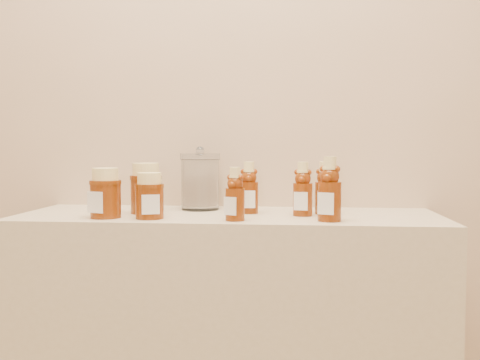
# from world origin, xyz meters

# --- Properties ---
(wall_back) EXTENTS (3.50, 0.02, 2.70)m
(wall_back) POSITION_xyz_m (0.00, 1.75, 1.35)
(wall_back) COLOR tan
(wall_back) RESTS_ON ground
(bear_bottle_back_left) EXTENTS (0.06, 0.06, 0.17)m
(bear_bottle_back_left) POSITION_xyz_m (0.06, 1.57, 0.98)
(bear_bottle_back_left) COLOR #5C2107
(bear_bottle_back_left) RESTS_ON display_table
(bear_bottle_back_mid) EXTENTS (0.07, 0.07, 0.17)m
(bear_bottle_back_mid) POSITION_xyz_m (0.21, 1.53, 0.99)
(bear_bottle_back_mid) COLOR #5C2107
(bear_bottle_back_mid) RESTS_ON display_table
(bear_bottle_back_right) EXTENTS (0.06, 0.06, 0.17)m
(bear_bottle_back_right) POSITION_xyz_m (0.27, 1.58, 0.99)
(bear_bottle_back_right) COLOR #5C2107
(bear_bottle_back_right) RESTS_ON display_table
(bear_bottle_front_left) EXTENTS (0.07, 0.07, 0.16)m
(bear_bottle_front_left) POSITION_xyz_m (0.03, 1.42, 0.98)
(bear_bottle_front_left) COLOR #5C2107
(bear_bottle_front_left) RESTS_ON display_table
(bear_bottle_front_right) EXTENTS (0.08, 0.08, 0.19)m
(bear_bottle_front_right) POSITION_xyz_m (0.28, 1.43, 0.99)
(bear_bottle_front_right) COLOR #5C2107
(bear_bottle_front_right) RESTS_ON display_table
(honey_jar_left) EXTENTS (0.11, 0.11, 0.14)m
(honey_jar_left) POSITION_xyz_m (-0.32, 1.44, 0.97)
(honey_jar_left) COLOR #5C2107
(honey_jar_left) RESTS_ON display_table
(honey_jar_back) EXTENTS (0.12, 0.12, 0.15)m
(honey_jar_back) POSITION_xyz_m (-0.24, 1.55, 0.97)
(honey_jar_back) COLOR #5C2107
(honey_jar_back) RESTS_ON display_table
(honey_jar_front) EXTENTS (0.10, 0.10, 0.12)m
(honey_jar_front) POSITION_xyz_m (-0.20, 1.43, 0.96)
(honey_jar_front) COLOR #5C2107
(honey_jar_front) RESTS_ON display_table
(glass_canister) EXTENTS (0.15, 0.15, 0.19)m
(glass_canister) POSITION_xyz_m (-0.10, 1.65, 0.99)
(glass_canister) COLOR white
(glass_canister) RESTS_ON display_table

